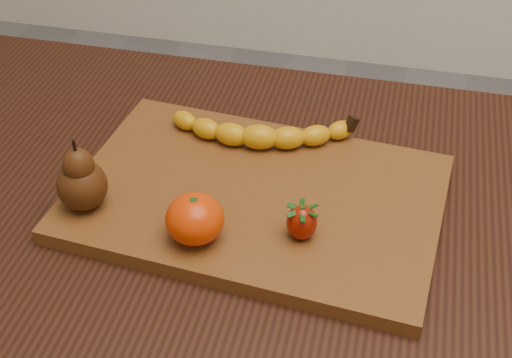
% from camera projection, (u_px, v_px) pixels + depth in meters
% --- Properties ---
extents(table, '(1.00, 0.70, 0.76)m').
position_uv_depth(table, '(219.00, 260.00, 0.95)').
color(table, black).
rests_on(table, ground).
extents(cutting_board, '(0.47, 0.34, 0.02)m').
position_uv_depth(cutting_board, '(256.00, 198.00, 0.89)').
color(cutting_board, brown).
rests_on(cutting_board, table).
extents(banana, '(0.22, 0.08, 0.03)m').
position_uv_depth(banana, '(259.00, 137.00, 0.94)').
color(banana, '#DB9A0A').
rests_on(banana, cutting_board).
extents(pear, '(0.08, 0.08, 0.09)m').
position_uv_depth(pear, '(80.00, 174.00, 0.83)').
color(pear, '#44210A').
rests_on(pear, cutting_board).
extents(mandarin, '(0.07, 0.07, 0.06)m').
position_uv_depth(mandarin, '(195.00, 219.00, 0.80)').
color(mandarin, red).
rests_on(mandarin, cutting_board).
extents(strawberry, '(0.04, 0.04, 0.04)m').
position_uv_depth(strawberry, '(302.00, 221.00, 0.81)').
color(strawberry, '#8D1203').
rests_on(strawberry, cutting_board).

